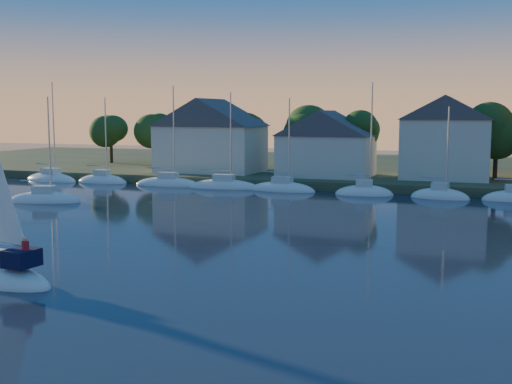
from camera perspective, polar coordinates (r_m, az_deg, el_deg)
The scene contains 9 objects.
ground at distance 25.52m, azimuth -11.94°, elevation -13.40°, with size 260.00×260.00×0.00m, color black.
shoreline_land at distance 96.47m, azimuth 12.27°, elevation 1.68°, with size 160.00×50.00×2.00m, color #344025.
wooden_dock at distance 73.86m, azimuth 9.85°, elevation 0.12°, with size 120.00×3.00×1.00m, color brown.
clubhouse_west at distance 85.65m, azimuth -4.03°, elevation 5.14°, with size 13.65×9.45×9.64m.
clubhouse_centre at distance 79.55m, azimuth 6.30°, elevation 4.39°, with size 11.55×8.40×8.08m.
clubhouse_east at distance 79.40m, azimuth 16.55°, elevation 4.76°, with size 10.50×8.40×9.80m.
tree_line at distance 83.92m, azimuth 12.64°, elevation 5.79°, with size 93.40×5.40×8.90m.
moored_fleet at distance 74.04m, azimuth 0.26°, elevation 0.32°, with size 63.50×2.40×12.05m.
drifting_sailboat_left at distance 66.87m, azimuth -18.29°, elevation -0.78°, with size 7.70×4.40×11.45m.
Camera 1 is at (12.81, -20.20, 8.88)m, focal length 45.00 mm.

